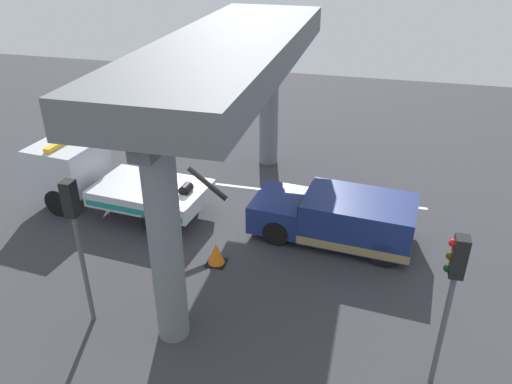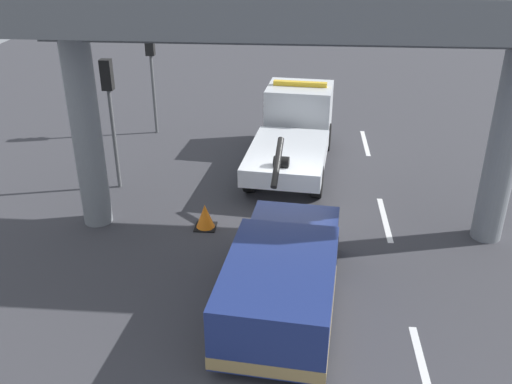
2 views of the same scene
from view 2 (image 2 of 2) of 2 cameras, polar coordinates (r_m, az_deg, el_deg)
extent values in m
cube|color=#38383D|center=(16.36, 3.25, -2.55)|extent=(60.00, 40.00, 0.10)
cube|color=silver|center=(11.72, 16.62, -17.03)|extent=(2.60, 0.16, 0.01)
cube|color=silver|center=(16.53, 12.90, -2.70)|extent=(2.60, 0.16, 0.01)
cube|color=silver|center=(21.93, 10.99, 4.90)|extent=(2.60, 0.16, 0.01)
cube|color=silver|center=(17.91, 3.16, 3.59)|extent=(4.06, 2.77, 0.55)
cube|color=silver|center=(20.83, 4.40, 8.47)|extent=(2.27, 2.50, 1.65)
cube|color=black|center=(21.31, 4.62, 9.89)|extent=(0.28, 2.20, 0.66)
cube|color=teal|center=(18.12, -0.63, 3.61)|extent=(3.63, 0.38, 0.20)
cylinder|color=black|center=(15.63, 2.19, 3.01)|extent=(1.42, 0.32, 1.07)
cylinder|color=black|center=(16.49, 2.57, 3.02)|extent=(0.40, 0.48, 0.36)
cube|color=yellow|center=(20.57, 4.49, 10.86)|extent=(0.43, 1.93, 0.16)
cylinder|color=black|center=(21.09, 1.43, 5.96)|extent=(1.03, 0.42, 1.00)
cylinder|color=black|center=(20.89, 7.10, 5.56)|extent=(1.03, 0.42, 1.00)
cylinder|color=black|center=(17.54, -0.57, 1.59)|extent=(1.03, 0.42, 1.00)
cylinder|color=black|center=(17.30, 6.22, 1.07)|extent=(1.03, 0.42, 1.00)
cube|color=navy|center=(11.68, 2.32, -10.10)|extent=(3.66, 2.53, 1.35)
cube|color=navy|center=(13.94, 3.84, -4.51)|extent=(1.93, 2.27, 0.95)
cube|color=black|center=(12.96, 3.46, -4.51)|extent=(0.25, 1.93, 0.59)
cube|color=#9E8451|center=(11.98, 2.28, -12.01)|extent=(3.68, 2.55, 0.28)
cylinder|color=black|center=(14.08, -0.17, -5.47)|extent=(0.86, 0.36, 0.84)
cylinder|color=black|center=(13.91, 7.68, -6.17)|extent=(0.86, 0.36, 0.84)
cylinder|color=black|center=(11.40, -3.37, -14.34)|extent=(0.86, 0.36, 0.84)
cylinder|color=black|center=(11.19, 6.61, -15.42)|extent=(0.86, 0.36, 0.84)
cylinder|color=slate|center=(15.55, -16.80, 5.95)|extent=(0.78, 0.78, 5.43)
cylinder|color=slate|center=(15.40, 23.83, 4.59)|extent=(0.78, 0.78, 5.43)
cube|color=#5B5F63|center=(13.73, 3.81, 18.08)|extent=(3.60, 12.71, 0.91)
cube|color=#4A4E52|center=(13.83, 3.73, 15.48)|extent=(0.50, 12.31, 0.36)
cylinder|color=#515456|center=(17.93, -14.13, 5.11)|extent=(0.12, 0.12, 3.17)
cube|color=black|center=(17.32, -14.87, 11.39)|extent=(0.28, 0.32, 0.90)
sphere|color=red|center=(17.40, -14.82, 12.48)|extent=(0.18, 0.18, 0.18)
sphere|color=#3A2D06|center=(17.47, -14.71, 11.53)|extent=(0.18, 0.18, 0.18)
sphere|color=black|center=(17.55, -14.59, 10.59)|extent=(0.18, 0.18, 0.18)
cylinder|color=#515456|center=(22.48, -10.29, 9.63)|extent=(0.12, 0.12, 3.07)
cube|color=black|center=(22.01, -10.71, 14.58)|extent=(0.28, 0.32, 0.90)
sphere|color=red|center=(22.10, -10.67, 15.43)|extent=(0.18, 0.18, 0.18)
sphere|color=#3A2D06|center=(22.16, -10.60, 14.67)|extent=(0.18, 0.18, 0.18)
sphere|color=black|center=(22.22, -10.54, 13.91)|extent=(0.18, 0.18, 0.18)
cone|color=orange|center=(15.61, -5.17, -2.46)|extent=(0.53, 0.53, 0.70)
cube|color=black|center=(15.77, -5.12, -3.53)|extent=(0.59, 0.59, 0.03)
camera|label=1|loc=(17.20, -57.80, 19.88)|focal=35.58mm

